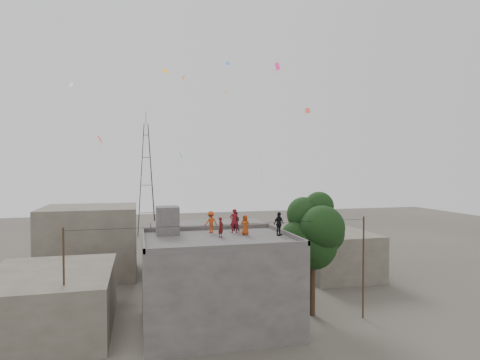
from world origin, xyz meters
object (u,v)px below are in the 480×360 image
object	(u,v)px
tree	(314,233)
person_red_adult	(234,221)
person_dark_adult	(279,224)
stair_head_box	(167,220)
transmission_tower	(146,179)

from	to	relation	value
tree	person_red_adult	distance (m)	5.98
person_red_adult	person_dark_adult	world-z (taller)	person_red_adult
stair_head_box	tree	size ratio (longest dim) A/B	0.22
person_dark_adult	stair_head_box	bearing A→B (deg)	132.35
stair_head_box	transmission_tower	xyz separation A→B (m)	(-0.80, 37.40, 1.97)
person_dark_adult	tree	bearing A→B (deg)	-18.11
person_red_adult	person_dark_adult	distance (m)	3.38
stair_head_box	person_dark_adult	world-z (taller)	stair_head_box
person_dark_adult	transmission_tower	bearing A→B (deg)	72.92
tree	person_dark_adult	xyz separation A→B (m)	(-2.97, -0.57, 0.83)
person_red_adult	person_dark_adult	size ratio (longest dim) A/B	1.06
person_red_adult	transmission_tower	bearing A→B (deg)	-79.36
tree	stair_head_box	bearing A→B (deg)	169.26
tree	transmission_tower	xyz separation A→B (m)	(-11.37, 39.40, 2.97)
stair_head_box	tree	xyz separation A→B (m)	(10.57, -2.00, -1.00)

